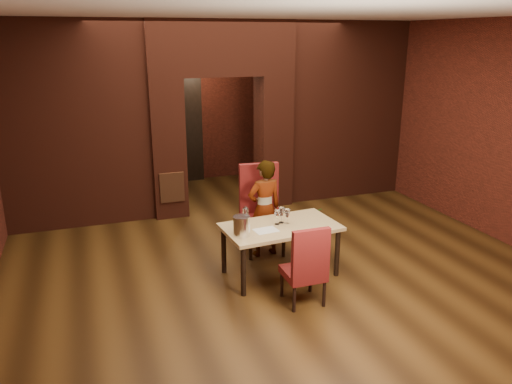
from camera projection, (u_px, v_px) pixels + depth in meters
floor at (262, 250)px, 7.15m from camera, size 8.00×8.00×0.00m
ceiling at (262, 14)px, 6.19m from camera, size 7.00×8.00×0.04m
wall_back at (195, 104)px, 10.27m from camera, size 7.00×0.04×3.20m
wall_front at (486, 263)px, 3.07m from camera, size 7.00×0.04×3.20m
wall_right at (472, 125)px, 7.79m from camera, size 0.04×8.00×3.20m
pillar_left at (167, 148)px, 8.30m from camera, size 0.55×0.55×2.30m
pillar_right at (273, 141)px, 8.91m from camera, size 0.55×0.55×2.30m
lintel at (220, 48)px, 8.13m from camera, size 2.45×0.55×0.90m
wing_wall_left at (74, 126)px, 7.72m from camera, size 2.28×0.35×3.20m
wing_wall_right at (344, 112)px, 9.22m from camera, size 2.28×0.35×3.20m
vent_panel at (172, 187)px, 8.22m from camera, size 0.40×0.03×0.50m
rear_door at (178, 132)px, 10.25m from camera, size 0.90×0.08×2.10m
rear_door_frame at (178, 132)px, 10.22m from camera, size 1.02×0.04×2.22m
dining_table at (280, 250)px, 6.34m from camera, size 1.48×0.91×0.67m
chair_far at (263, 210)px, 6.94m from camera, size 0.61×0.61×1.23m
chair_near at (303, 263)px, 5.63m from camera, size 0.44×0.44×0.96m
person_seated at (264, 208)px, 6.82m from camera, size 0.53×0.39×1.36m
wine_glass_a at (277, 217)px, 6.25m from camera, size 0.08×0.08×0.18m
wine_glass_b at (281, 215)px, 6.30m from camera, size 0.08×0.08×0.20m
wine_glass_c at (287, 217)px, 6.27m from camera, size 0.08×0.08×0.19m
tasting_sheet at (266, 230)px, 6.08m from camera, size 0.30×0.23×0.00m
wine_bucket at (242, 226)px, 5.89m from camera, size 0.20×0.20×0.24m
water_bottle at (246, 218)px, 6.07m from camera, size 0.07×0.07×0.29m
potted_plant at (306, 222)px, 7.56m from camera, size 0.52×0.49×0.47m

